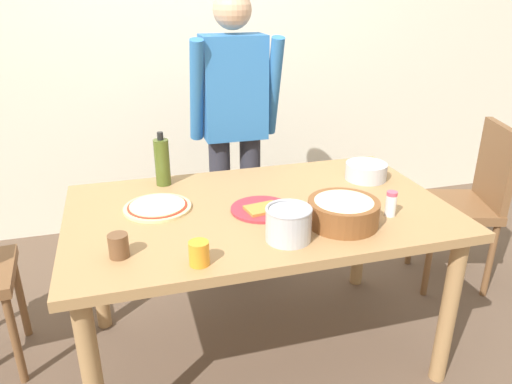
{
  "coord_description": "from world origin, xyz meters",
  "views": [
    {
      "loc": [
        -0.53,
        -1.81,
        1.63
      ],
      "look_at": [
        0.0,
        0.05,
        0.81
      ],
      "focal_mm": 34.13,
      "sensor_mm": 36.0,
      "label": 1
    }
  ],
  "objects_px": {
    "mixing_bowl_steel": "(366,171)",
    "cup_orange": "(199,253)",
    "salt_shaker": "(391,204)",
    "olive_oil_bottle": "(162,162)",
    "cup_small_brown": "(119,246)",
    "plate_with_slice": "(262,209)",
    "popcorn_bowl": "(343,210)",
    "steel_pot": "(288,223)",
    "person_cook": "(234,121)",
    "dining_table": "(259,226)",
    "chair_wooden_right": "(470,196)",
    "pizza_raw_on_board": "(158,207)"
  },
  "relations": [
    {
      "from": "olive_oil_bottle",
      "to": "cup_orange",
      "type": "relative_size",
      "value": 3.01
    },
    {
      "from": "person_cook",
      "to": "olive_oil_bottle",
      "type": "height_order",
      "value": "person_cook"
    },
    {
      "from": "pizza_raw_on_board",
      "to": "mixing_bowl_steel",
      "type": "bearing_deg",
      "value": 4.09
    },
    {
      "from": "plate_with_slice",
      "to": "salt_shaker",
      "type": "height_order",
      "value": "salt_shaker"
    },
    {
      "from": "dining_table",
      "to": "chair_wooden_right",
      "type": "xyz_separation_m",
      "value": [
        1.32,
        0.27,
        -0.13
      ]
    },
    {
      "from": "pizza_raw_on_board",
      "to": "steel_pot",
      "type": "height_order",
      "value": "steel_pot"
    },
    {
      "from": "pizza_raw_on_board",
      "to": "salt_shaker",
      "type": "xyz_separation_m",
      "value": [
        0.91,
        -0.33,
        0.04
      ]
    },
    {
      "from": "mixing_bowl_steel",
      "to": "cup_small_brown",
      "type": "relative_size",
      "value": 2.35
    },
    {
      "from": "mixing_bowl_steel",
      "to": "cup_orange",
      "type": "bearing_deg",
      "value": -148.51
    },
    {
      "from": "popcorn_bowl",
      "to": "mixing_bowl_steel",
      "type": "xyz_separation_m",
      "value": [
        0.32,
        0.42,
        -0.02
      ]
    },
    {
      "from": "popcorn_bowl",
      "to": "steel_pot",
      "type": "bearing_deg",
      "value": -166.5
    },
    {
      "from": "plate_with_slice",
      "to": "cup_orange",
      "type": "xyz_separation_m",
      "value": [
        -0.32,
        -0.35,
        0.03
      ]
    },
    {
      "from": "dining_table",
      "to": "pizza_raw_on_board",
      "type": "distance_m",
      "value": 0.44
    },
    {
      "from": "dining_table",
      "to": "person_cook",
      "type": "height_order",
      "value": "person_cook"
    },
    {
      "from": "popcorn_bowl",
      "to": "dining_table",
      "type": "bearing_deg",
      "value": 138.03
    },
    {
      "from": "dining_table",
      "to": "salt_shaker",
      "type": "height_order",
      "value": "salt_shaker"
    },
    {
      "from": "cup_orange",
      "to": "cup_small_brown",
      "type": "relative_size",
      "value": 1.0
    },
    {
      "from": "dining_table",
      "to": "salt_shaker",
      "type": "distance_m",
      "value": 0.56
    },
    {
      "from": "dining_table",
      "to": "popcorn_bowl",
      "type": "xyz_separation_m",
      "value": [
        0.27,
        -0.24,
        0.15
      ]
    },
    {
      "from": "dining_table",
      "to": "cup_small_brown",
      "type": "bearing_deg",
      "value": -155.99
    },
    {
      "from": "salt_shaker",
      "to": "chair_wooden_right",
      "type": "bearing_deg",
      "value": 31.09
    },
    {
      "from": "pizza_raw_on_board",
      "to": "salt_shaker",
      "type": "distance_m",
      "value": 0.97
    },
    {
      "from": "dining_table",
      "to": "olive_oil_bottle",
      "type": "relative_size",
      "value": 6.25
    },
    {
      "from": "plate_with_slice",
      "to": "popcorn_bowl",
      "type": "distance_m",
      "value": 0.35
    },
    {
      "from": "chair_wooden_right",
      "to": "plate_with_slice",
      "type": "relative_size",
      "value": 3.65
    },
    {
      "from": "cup_small_brown",
      "to": "pizza_raw_on_board",
      "type": "bearing_deg",
      "value": 65.53
    },
    {
      "from": "pizza_raw_on_board",
      "to": "cup_orange",
      "type": "relative_size",
      "value": 3.35
    },
    {
      "from": "dining_table",
      "to": "plate_with_slice",
      "type": "height_order",
      "value": "plate_with_slice"
    },
    {
      "from": "olive_oil_bottle",
      "to": "cup_small_brown",
      "type": "bearing_deg",
      "value": -109.15
    },
    {
      "from": "cup_orange",
      "to": "salt_shaker",
      "type": "relative_size",
      "value": 0.8
    },
    {
      "from": "chair_wooden_right",
      "to": "cup_orange",
      "type": "height_order",
      "value": "chair_wooden_right"
    },
    {
      "from": "olive_oil_bottle",
      "to": "chair_wooden_right",
      "type": "bearing_deg",
      "value": -3.55
    },
    {
      "from": "chair_wooden_right",
      "to": "salt_shaker",
      "type": "distance_m",
      "value": 1.0
    },
    {
      "from": "plate_with_slice",
      "to": "popcorn_bowl",
      "type": "bearing_deg",
      "value": -37.2
    },
    {
      "from": "plate_with_slice",
      "to": "steel_pot",
      "type": "xyz_separation_m",
      "value": [
        0.02,
        -0.27,
        0.06
      ]
    },
    {
      "from": "olive_oil_bottle",
      "to": "cup_small_brown",
      "type": "relative_size",
      "value": 3.01
    },
    {
      "from": "olive_oil_bottle",
      "to": "cup_orange",
      "type": "xyz_separation_m",
      "value": [
        0.04,
        -0.76,
        -0.07
      ]
    },
    {
      "from": "steel_pot",
      "to": "cup_orange",
      "type": "distance_m",
      "value": 0.36
    },
    {
      "from": "cup_orange",
      "to": "salt_shaker",
      "type": "xyz_separation_m",
      "value": [
        0.82,
        0.16,
        0.01
      ]
    },
    {
      "from": "mixing_bowl_steel",
      "to": "cup_orange",
      "type": "distance_m",
      "value": 1.08
    },
    {
      "from": "plate_with_slice",
      "to": "cup_small_brown",
      "type": "bearing_deg",
      "value": -159.16
    },
    {
      "from": "olive_oil_bottle",
      "to": "cup_orange",
      "type": "distance_m",
      "value": 0.77
    },
    {
      "from": "dining_table",
      "to": "plate_with_slice",
      "type": "xyz_separation_m",
      "value": [
        -0.0,
        -0.04,
        0.1
      ]
    },
    {
      "from": "pizza_raw_on_board",
      "to": "plate_with_slice",
      "type": "bearing_deg",
      "value": -18.53
    },
    {
      "from": "person_cook",
      "to": "popcorn_bowl",
      "type": "distance_m",
      "value": 1.03
    },
    {
      "from": "olive_oil_bottle",
      "to": "salt_shaker",
      "type": "xyz_separation_m",
      "value": [
        0.86,
        -0.6,
        -0.06
      ]
    },
    {
      "from": "steel_pot",
      "to": "cup_small_brown",
      "type": "xyz_separation_m",
      "value": [
        -0.61,
        0.04,
        -0.02
      ]
    },
    {
      "from": "plate_with_slice",
      "to": "olive_oil_bottle",
      "type": "relative_size",
      "value": 1.02
    },
    {
      "from": "person_cook",
      "to": "plate_with_slice",
      "type": "relative_size",
      "value": 6.23
    },
    {
      "from": "popcorn_bowl",
      "to": "salt_shaker",
      "type": "xyz_separation_m",
      "value": [
        0.22,
        0.02,
        -0.01
      ]
    }
  ]
}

